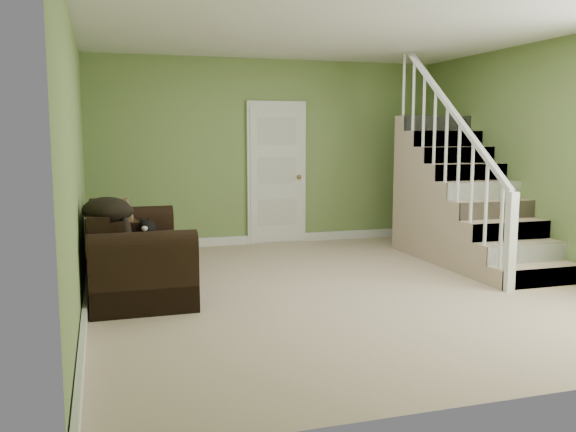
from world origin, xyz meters
TOP-DOWN VIEW (x-y plane):
  - floor at (0.00, 0.00)m, footprint 5.00×5.50m
  - ceiling at (0.00, 0.00)m, footprint 5.00×5.50m
  - wall_back at (0.00, 2.75)m, footprint 5.00×0.04m
  - wall_front at (0.00, -2.75)m, footprint 5.00×0.04m
  - wall_left at (-2.50, 0.00)m, footprint 0.04×5.50m
  - wall_right at (2.50, 0.00)m, footprint 0.04×5.50m
  - baseboard_back at (0.00, 2.72)m, footprint 5.00×0.04m
  - baseboard_left at (-2.47, 0.00)m, footprint 0.04×5.50m
  - baseboard_right at (2.47, 0.00)m, footprint 0.04×5.50m
  - door at (0.10, 2.71)m, footprint 0.86×0.12m
  - staircase at (1.99, 0.97)m, footprint 1.00×2.51m
  - sofa at (-2.02, 0.62)m, footprint 0.93×2.15m
  - side_table at (-2.20, 1.18)m, footprint 0.57×0.57m
  - cat at (-1.85, 0.92)m, footprint 0.25×0.53m
  - banana at (-1.89, 0.49)m, footprint 0.18×0.21m
  - throw_pillow at (-2.03, 1.23)m, footprint 0.22×0.42m
  - throw_blanket at (-2.26, 0.09)m, footprint 0.50×0.61m

SIDE VIEW (x-z plane):
  - floor at x=0.00m, z-range -0.01..0.01m
  - baseboard_back at x=0.00m, z-range 0.00..0.12m
  - baseboard_left at x=-2.47m, z-range 0.00..0.12m
  - baseboard_right at x=2.47m, z-range 0.00..0.12m
  - side_table at x=-2.20m, z-range -0.11..0.75m
  - sofa at x=-2.02m, z-range -0.10..0.75m
  - banana at x=-1.89m, z-range 0.46..0.52m
  - cat at x=-1.85m, z-range 0.43..0.68m
  - staircase at x=1.99m, z-range -0.77..2.05m
  - throw_pillow at x=-2.03m, z-range 0.43..0.85m
  - throw_blanket at x=-2.26m, z-range 0.76..0.99m
  - door at x=0.10m, z-range 0.00..2.02m
  - wall_back at x=0.00m, z-range 0.00..2.60m
  - wall_front at x=0.00m, z-range 0.00..2.60m
  - wall_left at x=-2.50m, z-range 0.00..2.60m
  - wall_right at x=2.50m, z-range 0.00..2.60m
  - ceiling at x=0.00m, z-range 2.60..2.60m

